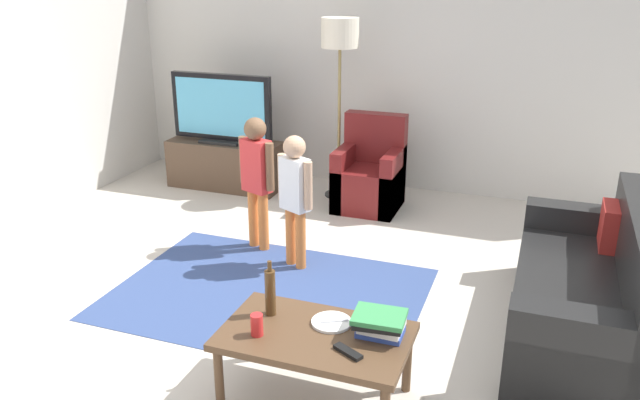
{
  "coord_description": "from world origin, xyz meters",
  "views": [
    {
      "loc": [
        1.48,
        -3.46,
        2.25
      ],
      "look_at": [
        0.0,
        0.6,
        0.65
      ],
      "focal_mm": 35.87,
      "sensor_mm": 36.0,
      "label": 1
    }
  ],
  "objects_px": {
    "bottle": "(270,292)",
    "tv_remote": "(348,352)",
    "child_near_tv": "(257,172)",
    "couch": "(595,297)",
    "coffee_table": "(315,341)",
    "tv": "(222,109)",
    "floor_lamp": "(340,43)",
    "child_center": "(295,190)",
    "plate": "(332,322)",
    "tv_stand": "(226,165)",
    "book_stack": "(380,323)",
    "soda_can": "(257,325)",
    "armchair": "(370,177)"
  },
  "relations": [
    {
      "from": "soda_can",
      "to": "couch",
      "type": "bearing_deg",
      "value": 37.22
    },
    {
      "from": "tv_stand",
      "to": "coffee_table",
      "type": "xyz_separation_m",
      "value": [
        2.15,
        -3.03,
        0.13
      ]
    },
    {
      "from": "child_center",
      "to": "tv_remote",
      "type": "xyz_separation_m",
      "value": [
        0.94,
        -1.62,
        -0.21
      ]
    },
    {
      "from": "couch",
      "to": "bottle",
      "type": "height_order",
      "value": "couch"
    },
    {
      "from": "armchair",
      "to": "tv_remote",
      "type": "distance_m",
      "value": 3.2
    },
    {
      "from": "couch",
      "to": "tv_remote",
      "type": "height_order",
      "value": "couch"
    },
    {
      "from": "tv_stand",
      "to": "soda_can",
      "type": "relative_size",
      "value": 10.0
    },
    {
      "from": "armchair",
      "to": "book_stack",
      "type": "height_order",
      "value": "armchair"
    },
    {
      "from": "child_near_tv",
      "to": "coffee_table",
      "type": "bearing_deg",
      "value": -56.35
    },
    {
      "from": "child_near_tv",
      "to": "bottle",
      "type": "bearing_deg",
      "value": -62.44
    },
    {
      "from": "floor_lamp",
      "to": "bottle",
      "type": "height_order",
      "value": "floor_lamp"
    },
    {
      "from": "book_stack",
      "to": "tv_remote",
      "type": "xyz_separation_m",
      "value": [
        -0.11,
        -0.22,
        -0.06
      ]
    },
    {
      "from": "coffee_table",
      "to": "tv_remote",
      "type": "bearing_deg",
      "value": -28.61
    },
    {
      "from": "floor_lamp",
      "to": "child_center",
      "type": "height_order",
      "value": "floor_lamp"
    },
    {
      "from": "tv",
      "to": "floor_lamp",
      "type": "relative_size",
      "value": 0.62
    },
    {
      "from": "couch",
      "to": "armchair",
      "type": "height_order",
      "value": "armchair"
    },
    {
      "from": "tv_remote",
      "to": "bottle",
      "type": "bearing_deg",
      "value": -175.54
    },
    {
      "from": "couch",
      "to": "coffee_table",
      "type": "xyz_separation_m",
      "value": [
        -1.43,
        -1.18,
        0.08
      ]
    },
    {
      "from": "couch",
      "to": "soda_can",
      "type": "bearing_deg",
      "value": -142.78
    },
    {
      "from": "child_center",
      "to": "tv_remote",
      "type": "distance_m",
      "value": 1.89
    },
    {
      "from": "armchair",
      "to": "soda_can",
      "type": "distance_m",
      "value": 3.12
    },
    {
      "from": "couch",
      "to": "tv_remote",
      "type": "distance_m",
      "value": 1.78
    },
    {
      "from": "bottle",
      "to": "book_stack",
      "type": "bearing_deg",
      "value": 0.1
    },
    {
      "from": "child_near_tv",
      "to": "soda_can",
      "type": "xyz_separation_m",
      "value": [
        0.87,
        -1.84,
        -0.19
      ]
    },
    {
      "from": "coffee_table",
      "to": "tv_remote",
      "type": "distance_m",
      "value": 0.26
    },
    {
      "from": "tv",
      "to": "child_center",
      "type": "height_order",
      "value": "tv"
    },
    {
      "from": "armchair",
      "to": "plate",
      "type": "distance_m",
      "value": 2.93
    },
    {
      "from": "armchair",
      "to": "child_near_tv",
      "type": "xyz_separation_m",
      "value": [
        -0.61,
        -1.26,
        0.37
      ]
    },
    {
      "from": "floor_lamp",
      "to": "plate",
      "type": "relative_size",
      "value": 8.09
    },
    {
      "from": "tv",
      "to": "child_near_tv",
      "type": "distance_m",
      "value": 1.64
    },
    {
      "from": "tv",
      "to": "child_center",
      "type": "bearing_deg",
      "value": -46.54
    },
    {
      "from": "bottle",
      "to": "soda_can",
      "type": "height_order",
      "value": "bottle"
    },
    {
      "from": "coffee_table",
      "to": "bottle",
      "type": "xyz_separation_m",
      "value": [
        -0.3,
        0.1,
        0.19
      ]
    },
    {
      "from": "child_center",
      "to": "plate",
      "type": "height_order",
      "value": "child_center"
    },
    {
      "from": "couch",
      "to": "coffee_table",
      "type": "bearing_deg",
      "value": -140.51
    },
    {
      "from": "armchair",
      "to": "plate",
      "type": "height_order",
      "value": "armchair"
    },
    {
      "from": "bottle",
      "to": "tv_remote",
      "type": "xyz_separation_m",
      "value": [
        0.52,
        -0.22,
        -0.13
      ]
    },
    {
      "from": "tv_remote",
      "to": "plate",
      "type": "height_order",
      "value": "plate"
    },
    {
      "from": "child_center",
      "to": "tv_remote",
      "type": "height_order",
      "value": "child_center"
    },
    {
      "from": "soda_can",
      "to": "bottle",
      "type": "bearing_deg",
      "value": 95.19
    },
    {
      "from": "child_center",
      "to": "coffee_table",
      "type": "bearing_deg",
      "value": -64.31
    },
    {
      "from": "coffee_table",
      "to": "soda_can",
      "type": "distance_m",
      "value": 0.32
    },
    {
      "from": "plate",
      "to": "child_center",
      "type": "bearing_deg",
      "value": 119.2
    },
    {
      "from": "child_near_tv",
      "to": "child_center",
      "type": "xyz_separation_m",
      "value": [
        0.42,
        -0.22,
        -0.03
      ]
    },
    {
      "from": "child_center",
      "to": "plate",
      "type": "relative_size",
      "value": 4.82
    },
    {
      "from": "tv_stand",
      "to": "book_stack",
      "type": "xyz_separation_m",
      "value": [
        2.47,
        -2.93,
        0.24
      ]
    },
    {
      "from": "child_near_tv",
      "to": "child_center",
      "type": "bearing_deg",
      "value": -27.31
    },
    {
      "from": "book_stack",
      "to": "soda_can",
      "type": "relative_size",
      "value": 2.36
    },
    {
      "from": "tv_stand",
      "to": "bottle",
      "type": "distance_m",
      "value": 3.47
    },
    {
      "from": "floor_lamp",
      "to": "bottle",
      "type": "bearing_deg",
      "value": -78.46
    }
  ]
}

